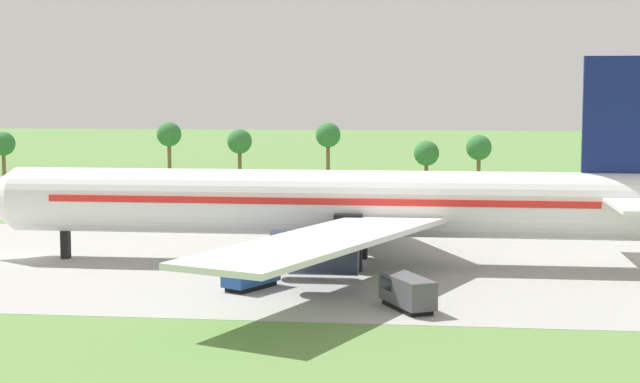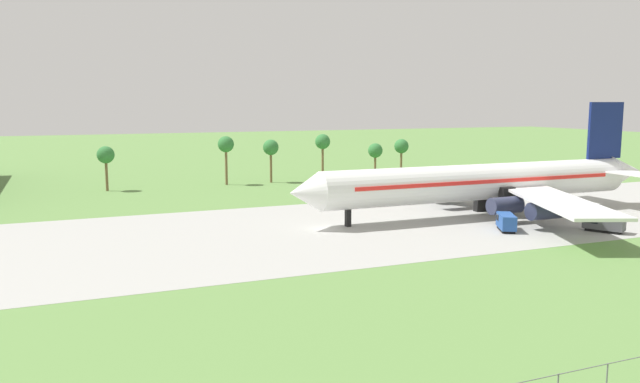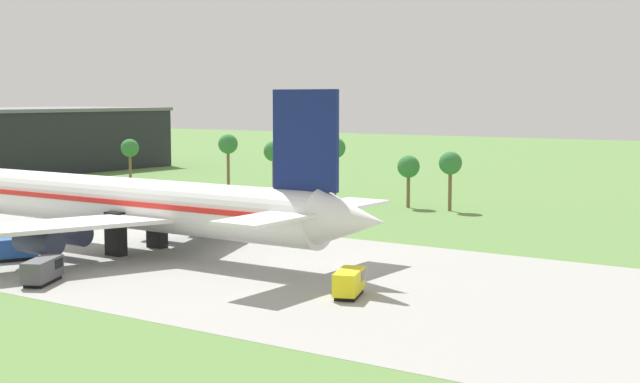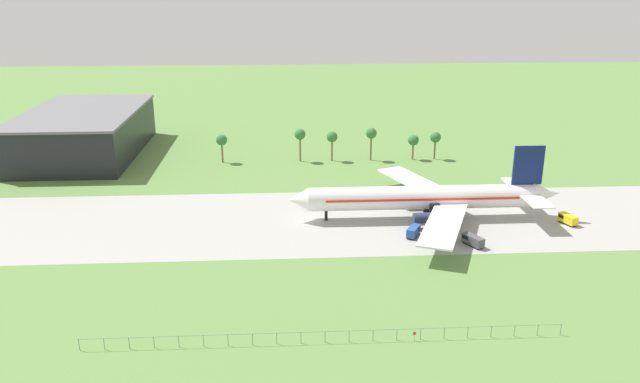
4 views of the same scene
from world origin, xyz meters
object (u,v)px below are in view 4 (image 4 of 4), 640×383
catering_van (567,219)px  terminal_building (84,133)px  jet_airliner (428,198)px  baggage_tug (472,240)px  no_stopping_sign (414,335)px  fuel_truck (414,231)px

catering_van → terminal_building: (-137.50, 72.50, 6.25)m
terminal_building → jet_airliner: bearing=-32.7°
baggage_tug → terminal_building: 138.89m
no_stopping_sign → catering_van: bearing=45.9°
baggage_tug → terminal_building: terminal_building is taller
jet_airliner → terminal_building: jet_airliner is taller
baggage_tug → terminal_building: (-110.34, 84.12, 6.26)m
jet_airliner → baggage_tug: size_ratio=11.86×
baggage_tug → catering_van: size_ratio=1.10×
catering_van → no_stopping_sign: size_ratio=3.13×
fuel_truck → no_stopping_sign: fuel_truck is taller
baggage_tug → fuel_truck: bearing=154.1°
baggage_tug → no_stopping_sign: baggage_tug is taller
no_stopping_sign → terminal_building: size_ratio=0.03×
terminal_building → no_stopping_sign: bearing=-53.8°
no_stopping_sign → fuel_truck: bearing=78.8°
catering_van → baggage_tug: bearing=-156.8°
catering_van → no_stopping_sign: (-48.15, -49.74, -0.25)m
jet_airliner → fuel_truck: bearing=-116.2°
fuel_truck → catering_van: 39.79m
no_stopping_sign → jet_airliner: bearing=75.4°
jet_airliner → no_stopping_sign: bearing=-104.6°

